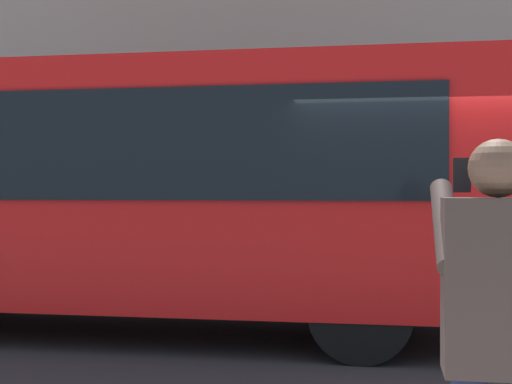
% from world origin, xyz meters
% --- Properties ---
extents(ground_plane, '(60.00, 60.00, 0.00)m').
position_xyz_m(ground_plane, '(0.00, 0.00, 0.00)').
color(ground_plane, '#2B2B2D').
extents(red_bus, '(9.05, 2.54, 3.08)m').
position_xyz_m(red_bus, '(3.65, -0.32, 1.68)').
color(red_bus, red).
rests_on(red_bus, ground_plane).
extents(pedestrian_photographer, '(0.53, 0.52, 1.70)m').
position_xyz_m(pedestrian_photographer, '(-0.02, 4.94, 1.14)').
color(pedestrian_photographer, '#1E2347').
rests_on(pedestrian_photographer, sidewalk_curb).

